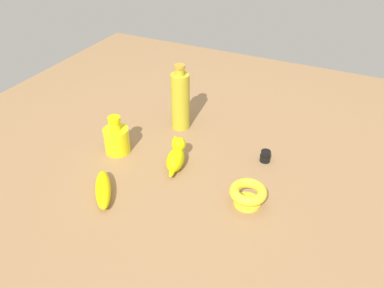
# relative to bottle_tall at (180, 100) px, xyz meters

# --- Properties ---
(ground) EXTENTS (2.00, 2.00, 0.00)m
(ground) POSITION_rel_bottle_tall_xyz_m (-0.19, -0.14, -0.12)
(ground) COLOR #936D47
(bottle_tall) EXTENTS (0.07, 0.07, 0.26)m
(bottle_tall) POSITION_rel_bottle_tall_xyz_m (0.00, 0.00, 0.00)
(bottle_tall) COLOR gold
(bottle_tall) RESTS_ON ground
(bottle_short) EXTENTS (0.09, 0.09, 0.14)m
(bottle_short) POSITION_rel_bottle_tall_xyz_m (-0.24, 0.13, -0.06)
(bottle_short) COLOR yellow
(bottle_short) RESTS_ON ground
(bowl) EXTENTS (0.11, 0.11, 0.06)m
(bowl) POSITION_rel_bottle_tall_xyz_m (-0.30, -0.37, -0.08)
(bowl) COLOR yellow
(bowl) RESTS_ON ground
(nail_polish_jar) EXTENTS (0.04, 0.04, 0.04)m
(nail_polish_jar) POSITION_rel_bottle_tall_xyz_m (-0.07, -0.36, -0.10)
(nail_polish_jar) COLOR black
(nail_polish_jar) RESTS_ON ground
(banana) EXTENTS (0.17, 0.14, 0.05)m
(banana) POSITION_rel_bottle_tall_xyz_m (-0.45, 0.03, -0.09)
(banana) COLOR yellow
(banana) RESTS_ON ground
(cat_figurine) EXTENTS (0.14, 0.08, 0.09)m
(cat_figurine) POSITION_rel_bottle_tall_xyz_m (-0.23, -0.10, -0.08)
(cat_figurine) COLOR #D6D408
(cat_figurine) RESTS_ON ground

